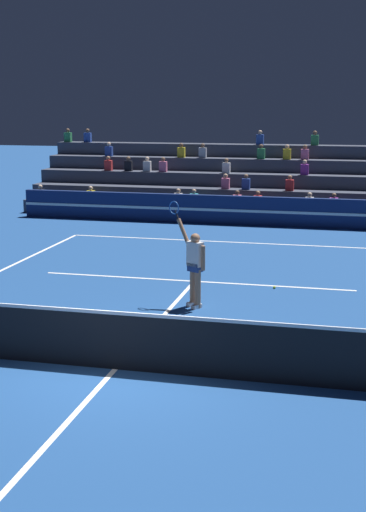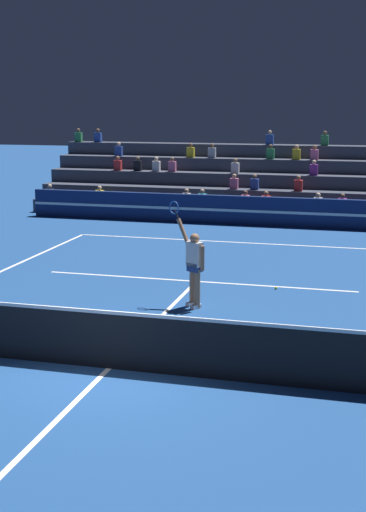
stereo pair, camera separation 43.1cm
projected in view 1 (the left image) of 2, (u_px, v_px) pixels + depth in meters
ground_plane at (115, 369)px, 12.50m from camera, size 120.00×120.00×0.00m
court_lines at (115, 369)px, 12.50m from camera, size 11.10×23.90×0.01m
tennis_net at (115, 340)px, 12.39m from camera, size 12.00×0.10×1.10m
sponsor_banner_wall at (246, 211)px, 27.05m from camera, size 18.00×0.26×1.10m
bleacher_stand at (259, 187)px, 30.56m from camera, size 19.16×4.75×3.38m
tennis_player at (194, 265)px, 16.11m from camera, size 1.01×0.68×2.44m
tennis_ball at (274, 287)px, 17.88m from camera, size 0.07×0.07×0.07m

